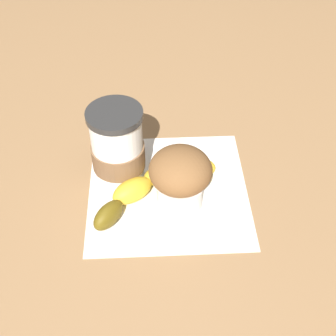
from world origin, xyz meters
name	(u,v)px	position (x,y,z in m)	size (l,w,h in m)	color
ground_plane	(168,190)	(0.00, 0.00, 0.00)	(3.00, 3.00, 0.00)	#936D47
paper_napkin	(168,190)	(0.00, 0.00, 0.00)	(0.25, 0.25, 0.00)	white
coffee_cup	(118,148)	(-0.06, 0.05, 0.06)	(0.08, 0.08, 0.13)	white
muffin	(180,177)	(0.01, -0.03, 0.06)	(0.09, 0.09, 0.10)	white
banana	(151,186)	(-0.03, 0.00, 0.02)	(0.22, 0.10, 0.04)	gold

